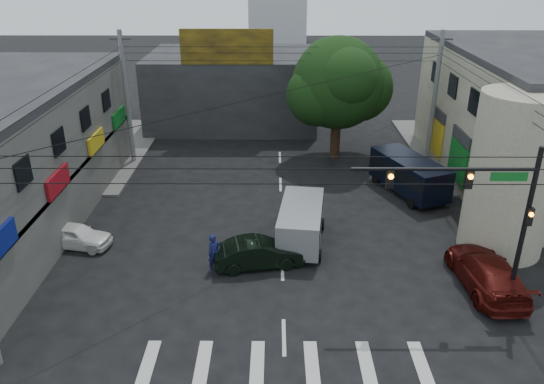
{
  "coord_description": "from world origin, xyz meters",
  "views": [
    {
      "loc": [
        -0.37,
        -19.54,
        13.73
      ],
      "look_at": [
        -0.51,
        4.0,
        3.08
      ],
      "focal_mm": 35.0,
      "sensor_mm": 36.0,
      "label": 1
    }
  ],
  "objects_px": {
    "street_tree": "(338,83)",
    "white_compact": "(76,236)",
    "utility_pole_far_left": "(127,99)",
    "silver_minivan": "(301,225)",
    "traffic_gantry": "(486,205)",
    "traffic_officer": "(214,253)",
    "navy_van": "(409,176)",
    "utility_pole_far_right": "(434,100)",
    "dark_sedan": "(258,253)",
    "maroon_sedan": "(486,272)"
  },
  "relations": [
    {
      "from": "street_tree",
      "to": "utility_pole_far_right",
      "type": "distance_m",
      "value": 6.63
    },
    {
      "from": "white_compact",
      "to": "navy_van",
      "type": "bearing_deg",
      "value": -59.48
    },
    {
      "from": "street_tree",
      "to": "white_compact",
      "type": "relative_size",
      "value": 2.26
    },
    {
      "from": "dark_sedan",
      "to": "traffic_officer",
      "type": "xyz_separation_m",
      "value": [
        -2.06,
        -0.38,
        0.23
      ]
    },
    {
      "from": "utility_pole_far_left",
      "to": "traffic_officer",
      "type": "height_order",
      "value": "utility_pole_far_left"
    },
    {
      "from": "traffic_gantry",
      "to": "navy_van",
      "type": "bearing_deg",
      "value": 89.54
    },
    {
      "from": "traffic_gantry",
      "to": "utility_pole_far_left",
      "type": "relative_size",
      "value": 0.78
    },
    {
      "from": "traffic_gantry",
      "to": "utility_pole_far_right",
      "type": "relative_size",
      "value": 0.78
    },
    {
      "from": "dark_sedan",
      "to": "traffic_officer",
      "type": "distance_m",
      "value": 2.11
    },
    {
      "from": "utility_pole_far_left",
      "to": "utility_pole_far_right",
      "type": "height_order",
      "value": "same"
    },
    {
      "from": "street_tree",
      "to": "navy_van",
      "type": "distance_m",
      "value": 8.59
    },
    {
      "from": "white_compact",
      "to": "navy_van",
      "type": "relative_size",
      "value": 0.63
    },
    {
      "from": "utility_pole_far_right",
      "to": "maroon_sedan",
      "type": "xyz_separation_m",
      "value": [
        -1.46,
        -15.53,
        -3.81
      ]
    },
    {
      "from": "traffic_gantry",
      "to": "utility_pole_far_left",
      "type": "distance_m",
      "value": 25.0
    },
    {
      "from": "utility_pole_far_left",
      "to": "maroon_sedan",
      "type": "bearing_deg",
      "value": -38.47
    },
    {
      "from": "dark_sedan",
      "to": "navy_van",
      "type": "xyz_separation_m",
      "value": [
        9.06,
        8.5,
        0.44
      ]
    },
    {
      "from": "utility_pole_far_right",
      "to": "white_compact",
      "type": "distance_m",
      "value": 24.51
    },
    {
      "from": "traffic_gantry",
      "to": "traffic_officer",
      "type": "xyz_separation_m",
      "value": [
        -11.03,
        2.83,
        -3.9
      ]
    },
    {
      "from": "street_tree",
      "to": "utility_pole_far_right",
      "type": "bearing_deg",
      "value": -8.75
    },
    {
      "from": "utility_pole_far_left",
      "to": "maroon_sedan",
      "type": "xyz_separation_m",
      "value": [
        19.54,
        -15.53,
        -3.81
      ]
    },
    {
      "from": "traffic_officer",
      "to": "utility_pole_far_right",
      "type": "bearing_deg",
      "value": 8.65
    },
    {
      "from": "street_tree",
      "to": "white_compact",
      "type": "height_order",
      "value": "street_tree"
    },
    {
      "from": "traffic_gantry",
      "to": "utility_pole_far_left",
      "type": "height_order",
      "value": "utility_pole_far_left"
    },
    {
      "from": "utility_pole_far_right",
      "to": "navy_van",
      "type": "distance_m",
      "value": 6.83
    },
    {
      "from": "white_compact",
      "to": "silver_minivan",
      "type": "relative_size",
      "value": 0.75
    },
    {
      "from": "traffic_gantry",
      "to": "utility_pole_far_right",
      "type": "bearing_deg",
      "value": 81.06
    },
    {
      "from": "traffic_gantry",
      "to": "dark_sedan",
      "type": "height_order",
      "value": "traffic_gantry"
    },
    {
      "from": "utility_pole_far_left",
      "to": "navy_van",
      "type": "bearing_deg",
      "value": -16.03
    },
    {
      "from": "utility_pole_far_left",
      "to": "white_compact",
      "type": "height_order",
      "value": "utility_pole_far_left"
    },
    {
      "from": "silver_minivan",
      "to": "navy_van",
      "type": "height_order",
      "value": "navy_van"
    },
    {
      "from": "utility_pole_far_left",
      "to": "traffic_officer",
      "type": "bearing_deg",
      "value": -62.76
    },
    {
      "from": "dark_sedan",
      "to": "navy_van",
      "type": "distance_m",
      "value": 12.43
    },
    {
      "from": "utility_pole_far_right",
      "to": "traffic_officer",
      "type": "xyz_separation_m",
      "value": [
        -13.7,
        -14.17,
        -3.67
      ]
    },
    {
      "from": "traffic_gantry",
      "to": "maroon_sedan",
      "type": "xyz_separation_m",
      "value": [
        1.22,
        1.47,
        -4.04
      ]
    },
    {
      "from": "navy_van",
      "to": "utility_pole_far_right",
      "type": "bearing_deg",
      "value": -48.14
    },
    {
      "from": "utility_pole_far_left",
      "to": "silver_minivan",
      "type": "bearing_deg",
      "value": -45.36
    },
    {
      "from": "silver_minivan",
      "to": "street_tree",
      "type": "bearing_deg",
      "value": -6.45
    },
    {
      "from": "utility_pole_far_left",
      "to": "navy_van",
      "type": "height_order",
      "value": "utility_pole_far_left"
    },
    {
      "from": "maroon_sedan",
      "to": "silver_minivan",
      "type": "relative_size",
      "value": 1.08
    },
    {
      "from": "dark_sedan",
      "to": "utility_pole_far_right",
      "type": "bearing_deg",
      "value": -51.48
    },
    {
      "from": "utility_pole_far_left",
      "to": "traffic_officer",
      "type": "distance_m",
      "value": 16.36
    },
    {
      "from": "maroon_sedan",
      "to": "navy_van",
      "type": "distance_m",
      "value": 10.31
    },
    {
      "from": "street_tree",
      "to": "utility_pole_far_left",
      "type": "distance_m",
      "value": 14.56
    },
    {
      "from": "white_compact",
      "to": "silver_minivan",
      "type": "distance_m",
      "value": 11.48
    },
    {
      "from": "utility_pole_far_left",
      "to": "silver_minivan",
      "type": "relative_size",
      "value": 1.79
    },
    {
      "from": "traffic_gantry",
      "to": "utility_pole_far_right",
      "type": "distance_m",
      "value": 17.21
    },
    {
      "from": "dark_sedan",
      "to": "silver_minivan",
      "type": "bearing_deg",
      "value": -55.28
    },
    {
      "from": "white_compact",
      "to": "navy_van",
      "type": "height_order",
      "value": "navy_van"
    },
    {
      "from": "utility_pole_far_right",
      "to": "traffic_gantry",
      "type": "bearing_deg",
      "value": -98.94
    },
    {
      "from": "silver_minivan",
      "to": "utility_pole_far_left",
      "type": "bearing_deg",
      "value": 51.72
    }
  ]
}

